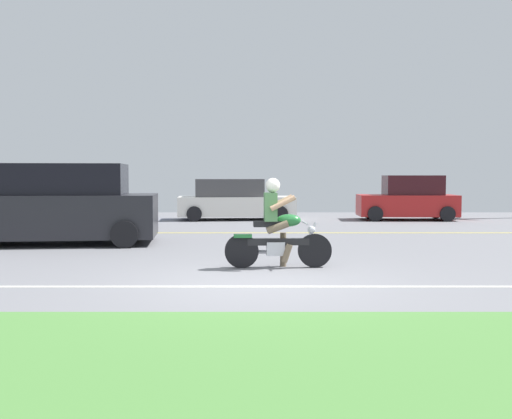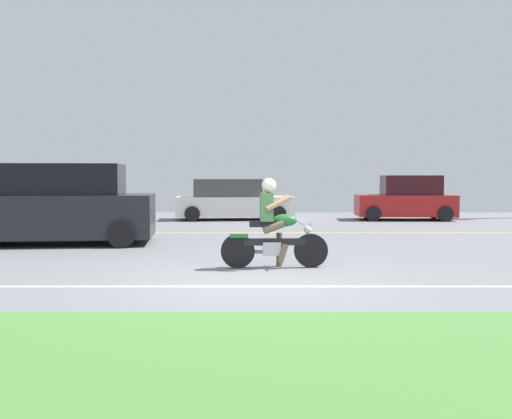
% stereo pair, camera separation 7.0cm
% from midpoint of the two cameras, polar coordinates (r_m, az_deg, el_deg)
% --- Properties ---
extents(ground, '(56.00, 30.00, 0.04)m').
position_cam_midpoint_polar(ground, '(12.33, 0.15, -4.66)').
color(ground, slate).
extents(grass_median, '(56.00, 3.80, 0.06)m').
position_cam_midpoint_polar(grass_median, '(5.37, 0.31, -14.60)').
color(grass_median, '#477A38').
rests_on(grass_median, ground).
extents(lane_line_near, '(50.40, 0.12, 0.01)m').
position_cam_midpoint_polar(lane_line_near, '(9.09, 0.19, -7.36)').
color(lane_line_near, silver).
rests_on(lane_line_near, ground).
extents(lane_line_far, '(50.40, 0.12, 0.01)m').
position_cam_midpoint_polar(lane_line_far, '(17.50, 0.11, -2.24)').
color(lane_line_far, yellow).
rests_on(lane_line_far, ground).
extents(motorcyclist, '(1.96, 0.64, 1.64)m').
position_cam_midpoint_polar(motorcyclist, '(10.87, 1.89, -1.96)').
color(motorcyclist, black).
rests_on(motorcyclist, ground).
extents(suv_nearby, '(4.97, 2.61, 1.97)m').
position_cam_midpoint_polar(suv_nearby, '(15.43, -18.49, 0.40)').
color(suv_nearby, '#232328').
rests_on(suv_nearby, ground).
extents(parked_car_0, '(4.30, 2.25, 1.45)m').
position_cam_midpoint_polar(parked_car_0, '(23.97, -15.92, 0.75)').
color(parked_car_0, navy).
rests_on(parked_car_0, ground).
extents(parked_car_1, '(4.53, 2.23, 1.55)m').
position_cam_midpoint_polar(parked_car_1, '(22.80, -2.15, 0.85)').
color(parked_car_1, white).
rests_on(parked_car_1, ground).
extents(parked_car_2, '(3.69, 1.94, 1.69)m').
position_cam_midpoint_polar(parked_car_2, '(23.36, 14.27, 0.94)').
color(parked_car_2, '#AD1E1E').
rests_on(parked_car_2, ground).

